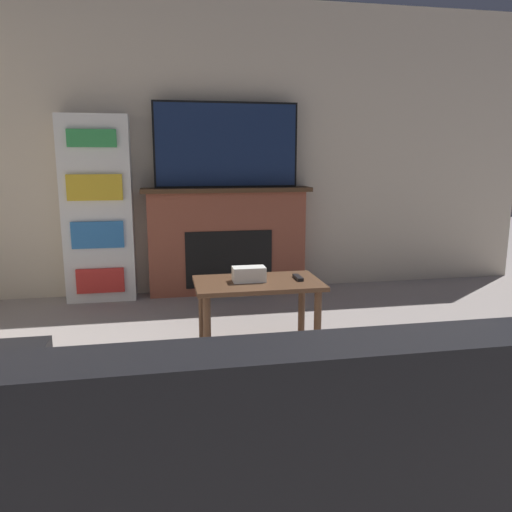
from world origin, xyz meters
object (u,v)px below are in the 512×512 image
Objects in this scene: tv at (227,145)px; coffee_table at (258,291)px; couch at (380,499)px; bookshelf at (98,210)px; fireplace at (227,240)px.

coffee_table is (0.02, -1.40, -1.01)m from tv.
tv is at bearing 89.75° from couch.
couch is at bearing -71.53° from bookshelf.
tv is 0.58× the size of couch.
fireplace is at bearing 1.13° from bookshelf.
tv is 1.29m from bookshelf.
fireplace is at bearing 90.00° from tv.
tv is at bearing 0.15° from bookshelf.
couch is 1.37× the size of bookshelf.
bookshelf is (-1.18, 1.40, 0.44)m from coffee_table.
tv is 1.55× the size of coffee_table.
couch is at bearing -90.98° from coffee_table.
bookshelf reaches higher than coffee_table.
fireplace is 1.19× the size of tv.
bookshelf reaches higher than couch.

